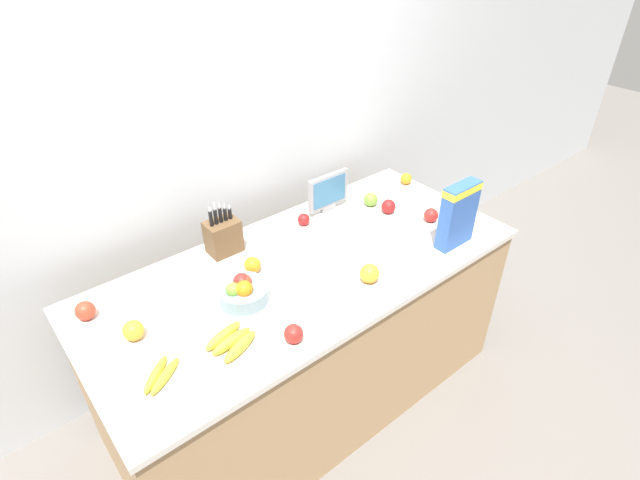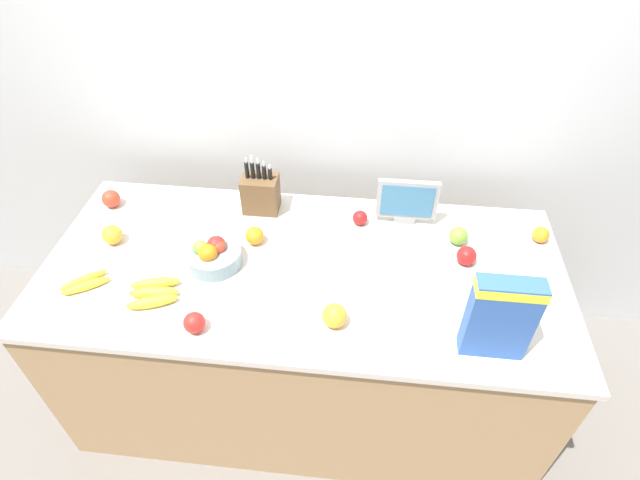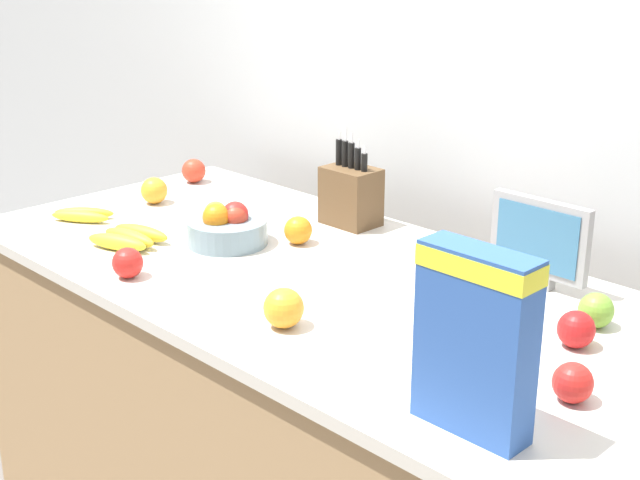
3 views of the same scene
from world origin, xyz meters
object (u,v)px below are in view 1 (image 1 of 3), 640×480
Objects in this scene: apple_near_bananas at (85,311)px; apple_leftmost at (294,334)px; apple_by_knife_block at (431,215)px; banana_bunch_right at (232,341)px; apple_rear at (371,199)px; cereal_box at (458,213)px; apple_front at (304,219)px; orange_mid_left at (133,330)px; orange_front_left at (370,273)px; fruit_bowl at (243,291)px; knife_block at (223,236)px; small_monitor at (328,192)px; banana_bunch_left at (160,375)px; apple_middle at (388,206)px; orange_near_bowl at (406,179)px; orange_back_center at (253,265)px.

apple_near_bananas is 0.86m from apple_leftmost.
apple_leftmost is 1.01× the size of apple_by_knife_block.
banana_bunch_right is 1.23m from apple_rear.
cereal_box is 0.78m from apple_front.
apple_leftmost is 0.93× the size of orange_mid_left.
banana_bunch_right is 2.36× the size of orange_front_left.
fruit_bowl is 0.27m from banana_bunch_right.
small_monitor is (0.64, -0.02, 0.03)m from knife_block.
knife_block is 1.10× the size of small_monitor.
banana_bunch_left is (-0.46, -0.18, -0.03)m from fruit_bowl.
banana_bunch_left is at bearing 162.12° from apple_leftmost.
orange_front_left is (-0.47, -0.48, 0.01)m from apple_rear.
apple_front is at bearing -7.01° from knife_block.
apple_by_knife_block is 0.91× the size of orange_mid_left.
apple_middle is 1.02× the size of apple_rear.
apple_rear is at bearing -10.91° from apple_front.
cereal_box is 1.71m from apple_near_bananas.
apple_by_knife_block is (0.54, -0.40, 0.01)m from apple_front.
cereal_box is 0.55m from orange_front_left.
knife_block reaches higher than orange_near_bowl.
apple_near_bananas is (-1.59, 0.61, -0.14)m from cereal_box.
fruit_bowl is at bearing -166.85° from apple_rear.
banana_bunch_right is at bearing -131.74° from fruit_bowl.
apple_front is (-0.43, 0.20, -0.01)m from apple_middle.
orange_front_left is (0.38, -0.61, -0.04)m from knife_block.
knife_block is 3.18× the size of orange_front_left.
apple_rear is (-0.02, 0.12, -0.00)m from apple_middle.
apple_near_bananas is 1.20m from orange_front_left.
knife_block is 3.40× the size of orange_mid_left.
apple_leftmost is 0.99× the size of apple_rear.
knife_block is at bearing 4.51° from apple_near_bananas.
apple_middle is at bearing 14.73° from banana_bunch_right.
apple_near_bananas is at bearing 151.02° from fruit_bowl.
orange_front_left is at bearing -165.35° from apple_by_knife_block.
apple_leftmost is at bearing -47.84° from apple_near_bananas.
apple_middle is at bearing -24.49° from apple_front.
apple_rear is at bearing -8.90° from knife_block.
fruit_bowl is 1.00m from apple_rear.
small_monitor is at bearing 153.21° from apple_rear.
knife_block is 1.35× the size of banana_bunch_right.
apple_leftmost is at bearing -40.66° from orange_mid_left.
apple_near_bananas is 1.71m from apple_by_knife_block.
small_monitor is at bearing 136.35° from apple_middle.
orange_near_bowl is (0.29, 0.58, -0.14)m from cereal_box.
knife_block reaches higher than orange_back_center.
knife_block is 3.65× the size of orange_back_center.
banana_bunch_left is 0.49m from apple_near_bananas.
orange_mid_left is (-1.21, -0.26, -0.08)m from small_monitor.
apple_by_knife_block is (1.66, -0.40, -0.00)m from apple_near_bananas.
knife_block is 1.13m from cereal_box.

